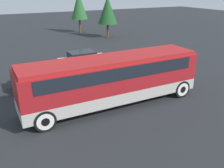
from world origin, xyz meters
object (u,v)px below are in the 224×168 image
(tour_bus, at_px, (113,76))
(parked_car_far, at_px, (42,77))
(parked_car_near, at_px, (83,59))
(parked_car_mid, at_px, (129,64))

(tour_bus, bearing_deg, parked_car_far, 122.63)
(tour_bus, distance_m, parked_car_far, 6.02)
(parked_car_near, height_order, parked_car_far, parked_car_far)
(parked_car_near, relative_size, parked_car_far, 1.06)
(tour_bus, distance_m, parked_car_near, 8.31)
(tour_bus, xyz_separation_m, parked_car_far, (-3.19, 4.98, -1.12))
(parked_car_near, bearing_deg, tour_bus, -98.77)
(tour_bus, bearing_deg, parked_car_mid, 49.98)
(parked_car_mid, distance_m, parked_car_far, 7.18)
(parked_car_mid, bearing_deg, parked_car_far, 178.15)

